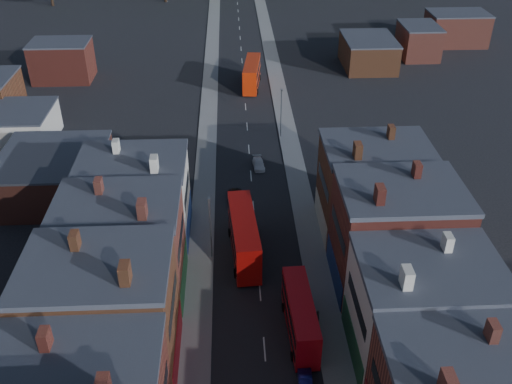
{
  "coord_description": "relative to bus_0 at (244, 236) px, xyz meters",
  "views": [
    {
      "loc": [
        -2.57,
        -21.35,
        41.25
      ],
      "look_at": [
        0.0,
        32.93,
        6.84
      ],
      "focal_mm": 40.0,
      "sensor_mm": 36.0,
      "label": 1
    }
  ],
  "objects": [
    {
      "name": "ped_3",
      "position": [
        6.86,
        -11.46,
        -1.7
      ],
      "size": [
        0.6,
        1.12,
        1.83
      ],
      "primitive_type": "imported",
      "rotation": [
        0.0,
        0.0,
        1.68
      ],
      "color": "#605C52",
      "rests_on": "pavement_east"
    },
    {
      "name": "car_3",
      "position": [
        2.7,
        20.16,
        -2.19
      ],
      "size": [
        1.87,
        3.93,
        1.11
      ],
      "primitive_type": "imported",
      "rotation": [
        0.0,
        0.0,
        0.08
      ],
      "color": "white",
      "rests_on": "ground"
    },
    {
      "name": "pavement_east",
      "position": [
        8.0,
        19.73,
        -2.68
      ],
      "size": [
        3.0,
        200.0,
        0.12
      ],
      "primitive_type": "cube",
      "color": "gray",
      "rests_on": "ground"
    },
    {
      "name": "bus_2",
      "position": [
        3.0,
        51.11,
        -0.12
      ],
      "size": [
        3.86,
        11.47,
        4.86
      ],
      "rotation": [
        0.0,
        0.0,
        -0.12
      ],
      "color": "red",
      "rests_on": "ground"
    },
    {
      "name": "bus_1",
      "position": [
        5.0,
        -12.43,
        -0.42
      ],
      "size": [
        2.83,
        10.05,
        4.3
      ],
      "rotation": [
        0.0,
        0.0,
        0.04
      ],
      "color": "red",
      "rests_on": "ground"
    },
    {
      "name": "pavement_west",
      "position": [
        -5.0,
        19.73,
        -2.68
      ],
      "size": [
        3.0,
        200.0,
        0.12
      ],
      "primitive_type": "cube",
      "color": "gray",
      "rests_on": "ground"
    },
    {
      "name": "car_2",
      "position": [
        -0.81,
        11.48,
        -2.2
      ],
      "size": [
        1.93,
        3.96,
        1.09
      ],
      "primitive_type": "imported",
      "rotation": [
        0.0,
        0.0,
        0.03
      ],
      "color": "black",
      "rests_on": "ground"
    },
    {
      "name": "car_1",
      "position": [
        4.78,
        -18.78,
        -2.17
      ],
      "size": [
        1.4,
        3.52,
        1.14
      ],
      "primitive_type": "imported",
      "rotation": [
        0.0,
        0.0,
        -0.06
      ],
      "color": "navy",
      "rests_on": "ground"
    },
    {
      "name": "bus_0",
      "position": [
        0.0,
        0.0,
        0.0
      ],
      "size": [
        3.61,
        11.92,
        5.08
      ],
      "rotation": [
        0.0,
        0.0,
        0.07
      ],
      "color": "#B60D0A",
      "rests_on": "ground"
    },
    {
      "name": "lamp_post_2",
      "position": [
        -3.7,
        -0.27,
        1.96
      ],
      "size": [
        0.25,
        0.7,
        8.12
      ],
      "color": "slate",
      "rests_on": "ground"
    },
    {
      "name": "lamp_post_3",
      "position": [
        6.7,
        29.73,
        1.96
      ],
      "size": [
        0.25,
        0.7,
        8.12
      ],
      "color": "slate",
      "rests_on": "ground"
    }
  ]
}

